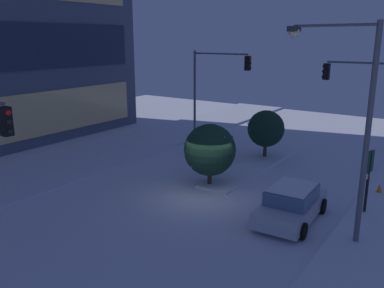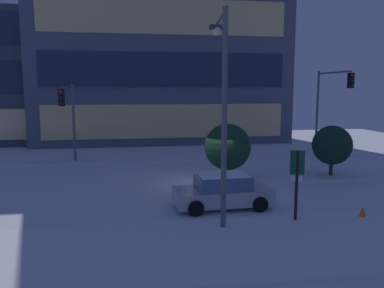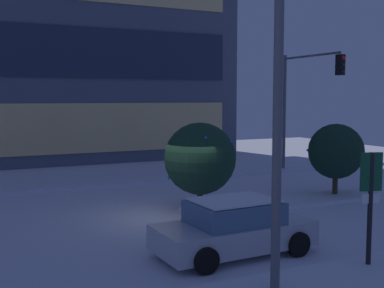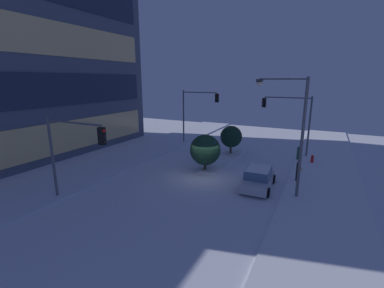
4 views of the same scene
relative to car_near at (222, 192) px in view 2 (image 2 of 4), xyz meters
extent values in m
plane|color=silver|center=(0.22, 4.63, -0.71)|extent=(52.00, 52.00, 0.00)
cube|color=silver|center=(0.22, -4.46, -0.64)|extent=(52.00, 5.20, 0.14)
cube|color=silver|center=(0.22, 13.72, -0.64)|extent=(52.00, 5.20, 0.14)
cube|color=silver|center=(5.31, 4.50, -0.64)|extent=(9.00, 1.80, 0.14)
cube|color=#4C5466|center=(-0.72, 24.30, 10.84)|extent=(24.35, 10.53, 23.10)
cube|color=#E5C67F|center=(-0.72, 19.00, 1.60)|extent=(21.91, 0.10, 3.08)
cube|color=#232D42|center=(-0.72, 19.00, 6.22)|extent=(21.91, 0.10, 3.08)
cube|color=#E5C67F|center=(-0.72, 19.00, 10.84)|extent=(21.91, 0.10, 3.08)
cube|color=#384251|center=(-15.13, 26.18, 5.54)|extent=(14.32, 11.42, 12.50)
cube|color=#F2D18C|center=(-15.13, 20.43, 1.37)|extent=(12.89, 0.10, 2.78)
cube|color=#232D42|center=(-15.13, 20.43, 5.54)|extent=(12.89, 0.10, 2.78)
cube|color=#B7B7C1|center=(0.00, 0.00, -0.18)|extent=(4.34, 2.07, 0.66)
cube|color=slate|center=(0.00, 0.00, 0.43)|extent=(2.37, 1.80, 0.60)
cube|color=white|center=(0.00, 0.00, 0.76)|extent=(2.20, 1.68, 0.04)
sphere|color=#F9E5B2|center=(2.12, 0.73, -0.21)|extent=(0.16, 0.16, 0.16)
sphere|color=#F9E5B2|center=(2.17, -0.56, -0.21)|extent=(0.16, 0.16, 0.16)
cylinder|color=black|center=(1.37, 1.01, -0.38)|extent=(0.67, 0.25, 0.66)
cylinder|color=black|center=(1.44, -0.89, -0.38)|extent=(0.67, 0.25, 0.66)
cylinder|color=black|center=(-1.45, 0.89, -0.38)|extent=(0.67, 0.25, 0.66)
cylinder|color=black|center=(-1.37, -1.01, -0.38)|extent=(0.67, 0.25, 0.66)
cylinder|color=#565960|center=(10.36, 11.92, 2.58)|extent=(0.18, 0.18, 6.57)
cylinder|color=#565960|center=(10.36, 9.70, 5.66)|extent=(0.12, 4.44, 0.12)
cube|color=black|center=(10.36, 7.48, 5.06)|extent=(0.32, 0.36, 1.00)
sphere|color=red|center=(10.36, 7.29, 5.38)|extent=(0.20, 0.20, 0.20)
sphere|color=black|center=(10.36, 7.29, 5.06)|extent=(0.20, 0.20, 0.20)
sphere|color=black|center=(10.36, 7.29, 4.74)|extent=(0.20, 0.20, 0.20)
cylinder|color=#565960|center=(-7.89, 11.92, 2.06)|extent=(0.18, 0.18, 5.54)
cylinder|color=#565960|center=(-7.89, 9.61, 4.62)|extent=(0.12, 4.61, 0.12)
cube|color=black|center=(-7.89, 7.31, 4.02)|extent=(0.32, 0.36, 1.00)
sphere|color=red|center=(-7.89, 7.12, 4.34)|extent=(0.20, 0.20, 0.20)
sphere|color=black|center=(-7.89, 7.12, 4.02)|extent=(0.20, 0.20, 0.20)
sphere|color=black|center=(-7.89, 7.12, 3.70)|extent=(0.20, 0.20, 0.20)
cylinder|color=#565960|center=(-0.64, -2.79, 3.31)|extent=(0.20, 0.20, 8.05)
cylinder|color=#565960|center=(-0.46, -1.27, 7.19)|extent=(0.46, 3.05, 0.10)
cube|color=#333338|center=(-0.28, 0.25, 7.09)|extent=(0.56, 0.36, 0.20)
sphere|color=#F9E5B2|center=(-0.28, 0.25, 6.96)|extent=(0.44, 0.44, 0.44)
cylinder|color=black|center=(2.35, -2.45, 0.73)|extent=(0.12, 0.12, 2.88)
cube|color=#144C2D|center=(2.35, -2.45, 1.70)|extent=(0.54, 0.21, 0.94)
cube|color=white|center=(2.35, -2.45, 1.06)|extent=(0.44, 0.17, 0.24)
cylinder|color=#473323|center=(7.75, 4.73, -0.23)|extent=(0.22, 0.22, 0.97)
sphere|color=black|center=(7.75, 4.73, 1.24)|extent=(2.31, 2.31, 2.31)
sphere|color=blue|center=(8.51, 4.69, 0.36)|extent=(0.10, 0.10, 0.10)
sphere|color=blue|center=(8.18, 5.33, 0.33)|extent=(0.10, 0.10, 0.10)
sphere|color=blue|center=(7.43, 5.84, 1.47)|extent=(0.10, 0.10, 0.10)
sphere|color=blue|center=(6.75, 5.35, 1.27)|extent=(0.10, 0.10, 0.10)
sphere|color=blue|center=(8.49, 5.14, 0.43)|extent=(0.10, 0.10, 0.10)
cylinder|color=#473323|center=(1.48, 4.98, -0.30)|extent=(0.22, 0.22, 0.82)
sphere|color=#193823|center=(1.48, 4.98, 1.24)|extent=(2.66, 2.66, 2.66)
sphere|color=blue|center=(2.33, 4.17, 1.90)|extent=(0.10, 0.10, 0.10)
sphere|color=blue|center=(2.22, 5.67, 0.35)|extent=(0.10, 0.10, 0.10)
sphere|color=blue|center=(2.46, 5.34, 2.09)|extent=(0.10, 0.10, 0.10)
sphere|color=blue|center=(0.40, 5.37, 0.54)|extent=(0.10, 0.10, 0.10)
sphere|color=blue|center=(1.20, 3.98, 2.09)|extent=(0.10, 0.10, 0.10)
sphere|color=blue|center=(2.55, 5.20, 2.04)|extent=(0.10, 0.10, 0.10)
sphere|color=blue|center=(2.30, 6.05, 1.19)|extent=(0.10, 0.10, 0.10)
sphere|color=blue|center=(2.26, 6.08, 1.30)|extent=(0.10, 0.10, 0.10)
cone|color=orange|center=(5.18, -2.53, -0.44)|extent=(0.36, 0.36, 0.55)
camera|label=1|loc=(-15.41, -5.50, 6.76)|focal=37.93mm
camera|label=2|loc=(-3.99, -16.40, 4.51)|focal=36.52mm
camera|label=3|loc=(-6.61, -11.11, 3.48)|focal=46.05mm
camera|label=4|loc=(-18.73, -3.91, 7.16)|focal=24.72mm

